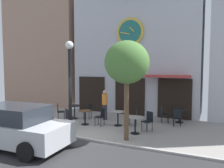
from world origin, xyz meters
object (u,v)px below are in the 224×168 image
(street_tree, at_px, (127,63))
(cafe_chair_curbside, at_px, (177,116))
(street_lamp, at_px, (70,87))
(cafe_chair_by_entrance, at_px, (89,110))
(cafe_table_rightmost, at_px, (85,115))
(cafe_chair_corner, at_px, (134,115))
(cafe_chair_right_end, at_px, (69,116))
(cafe_table_leftmost, at_px, (118,116))
(cafe_table_center_right, at_px, (135,122))
(cafe_chair_facing_wall, at_px, (163,113))
(cafe_chair_under_awning, at_px, (101,116))
(cafe_chair_left_end, at_px, (60,110))
(parked_car_silver, at_px, (14,126))
(cafe_chair_near_tree, at_px, (148,120))
(pedestrian_orange, at_px, (105,104))
(cafe_table_near_curb, at_px, (179,113))
(cafe_table_near_door, at_px, (75,109))

(street_tree, distance_m, cafe_chair_curbside, 4.25)
(street_lamp, bearing_deg, cafe_chair_by_entrance, 102.88)
(cafe_table_rightmost, height_order, cafe_chair_curbside, cafe_chair_curbside)
(cafe_chair_corner, bearing_deg, cafe_chair_right_end, -151.26)
(cafe_table_leftmost, relative_size, cafe_chair_corner, 0.81)
(cafe_table_center_right, bearing_deg, street_lamp, -159.80)
(cafe_chair_facing_wall, relative_size, cafe_chair_corner, 1.00)
(cafe_chair_curbside, bearing_deg, cafe_table_leftmost, -158.57)
(cafe_table_rightmost, xyz_separation_m, cafe_chair_under_awning, (0.86, 0.13, 0.03))
(cafe_chair_left_end, bearing_deg, parked_car_silver, -75.30)
(cafe_chair_by_entrance, xyz_separation_m, cafe_chair_corner, (2.87, -0.37, 0.00))
(cafe_chair_near_tree, relative_size, pedestrian_orange, 0.54)
(cafe_chair_by_entrance, distance_m, pedestrian_orange, 1.01)
(cafe_chair_right_end, xyz_separation_m, pedestrian_orange, (0.92, 2.13, 0.33))
(cafe_chair_corner, bearing_deg, cafe_chair_near_tree, -33.05)
(cafe_table_rightmost, xyz_separation_m, cafe_table_near_curb, (4.36, 2.44, 0.03))
(cafe_chair_by_entrance, height_order, cafe_chair_right_end, same)
(cafe_chair_by_entrance, height_order, cafe_chair_curbside, same)
(cafe_chair_curbside, height_order, parked_car_silver, parked_car_silver)
(cafe_chair_curbside, relative_size, pedestrian_orange, 0.54)
(cafe_table_leftmost, relative_size, cafe_chair_curbside, 0.81)
(cafe_table_near_curb, distance_m, cafe_chair_facing_wall, 0.85)
(cafe_table_near_curb, bearing_deg, cafe_chair_near_tree, -117.00)
(cafe_chair_facing_wall, xyz_separation_m, cafe_chair_near_tree, (-0.33, -1.80, 0.00))
(parked_car_silver, bearing_deg, cafe_table_near_door, 95.79)
(cafe_table_near_door, relative_size, cafe_chair_facing_wall, 0.85)
(cafe_chair_facing_wall, bearing_deg, parked_car_silver, -126.79)
(cafe_table_leftmost, bearing_deg, pedestrian_orange, 142.92)
(cafe_chair_by_entrance, xyz_separation_m, cafe_chair_under_awning, (1.36, -1.10, 0.00))
(cafe_chair_corner, distance_m, cafe_chair_curbside, 2.15)
(cafe_chair_near_tree, bearing_deg, cafe_table_leftmost, 171.28)
(cafe_chair_curbside, bearing_deg, cafe_table_near_curb, 91.00)
(cafe_chair_near_tree, bearing_deg, cafe_chair_right_end, -165.30)
(cafe_table_near_door, relative_size, cafe_chair_by_entrance, 0.85)
(cafe_table_near_curb, relative_size, cafe_chair_curbside, 0.85)
(cafe_chair_left_end, bearing_deg, cafe_table_rightmost, -10.22)
(cafe_chair_curbside, bearing_deg, street_tree, -118.13)
(cafe_table_near_door, distance_m, cafe_chair_facing_wall, 4.98)
(cafe_chair_curbside, bearing_deg, cafe_chair_under_awning, -157.16)
(cafe_chair_right_end, height_order, cafe_chair_under_awning, same)
(cafe_table_near_curb, bearing_deg, cafe_table_center_right, -117.95)
(cafe_table_center_right, relative_size, cafe_chair_by_entrance, 0.85)
(cafe_chair_under_awning, distance_m, parked_car_silver, 4.24)
(cafe_chair_corner, bearing_deg, parked_car_silver, -124.28)
(cafe_table_rightmost, xyz_separation_m, parked_car_silver, (-0.78, -3.77, 0.26))
(cafe_table_near_curb, height_order, parked_car_silver, parked_car_silver)
(street_tree, bearing_deg, cafe_chair_by_entrance, 141.96)
(street_lamp, relative_size, cafe_table_near_curb, 5.41)
(street_tree, bearing_deg, cafe_table_rightmost, 154.16)
(cafe_chair_facing_wall, height_order, cafe_chair_near_tree, same)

